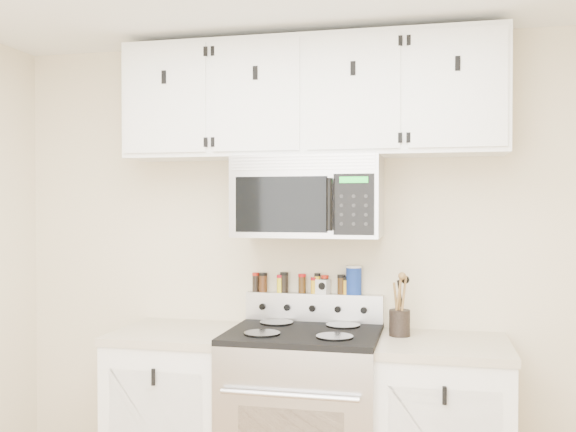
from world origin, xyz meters
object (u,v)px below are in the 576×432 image
object	(u,v)px
utensil_crock	(400,321)
range	(304,421)
microwave	(309,197)
salt_canister	(354,280)

from	to	relation	value
utensil_crock	range	bearing A→B (deg)	-166.91
microwave	salt_canister	bearing A→B (deg)	35.35
range	microwave	bearing A→B (deg)	89.77
salt_canister	microwave	bearing A→B (deg)	-144.65
range	utensil_crock	size ratio (longest dim) A/B	3.55
salt_canister	range	bearing A→B (deg)	-127.90
utensil_crock	salt_canister	bearing A→B (deg)	145.91
microwave	utensil_crock	bearing A→B (deg)	-2.00
microwave	salt_canister	distance (m)	0.53
range	utensil_crock	world-z (taller)	utensil_crock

